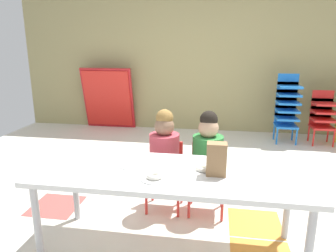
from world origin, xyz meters
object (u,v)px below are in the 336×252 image
Objects in this scene: paper_plate_near_edge at (155,179)px; donut_powdered_loose at (204,168)px; seated_child_near_camera at (165,151)px; kid_chair_blue_stack at (287,105)px; paper_bag_brown at (217,159)px; donut_powdered_on_plate at (155,176)px; kid_chair_red_stack at (323,114)px; paper_plate_center_table at (131,165)px; folded_activity_table at (108,99)px; seated_child_middle_seat at (208,153)px; craft_table at (171,178)px.

paper_plate_near_edge is 0.36m from donut_powdered_loose.
seated_child_near_camera is 0.64m from donut_powdered_loose.
kid_chair_blue_stack reaches higher than paper_plate_near_edge.
kid_chair_blue_stack is 3.06m from paper_bag_brown.
donut_powdered_loose is (0.30, 0.20, -0.01)m from donut_powdered_on_plate.
kid_chair_red_stack reaches higher than paper_plate_center_table.
donut_powdered_on_plate is (-1.95, -3.01, 0.18)m from kid_chair_red_stack.
folded_activity_table reaches higher than paper_bag_brown.
donut_powdered_loose is (0.52, -0.00, 0.01)m from paper_plate_center_table.
kid_chair_red_stack is 3.59m from paper_plate_near_edge.
seated_child_near_camera is 0.55m from paper_plate_center_table.
seated_child_near_camera reaches higher than donut_powdered_on_plate.
kid_chair_red_stack is 0.74× the size of folded_activity_table.
donut_powdered_on_plate reaches higher than paper_plate_center_table.
folded_activity_table is (-1.85, 2.65, -0.02)m from seated_child_middle_seat.
seated_child_middle_seat is 0.79m from paper_plate_near_edge.
paper_bag_brown is at bearing 19.26° from donut_powdered_on_plate.
paper_plate_near_edge is at bearing -113.51° from seated_child_middle_seat.
paper_plate_near_edge is (-0.31, -0.72, 0.07)m from seated_child_middle_seat.
folded_activity_table reaches higher than seated_child_near_camera.
paper_bag_brown is 0.42m from donut_powdered_on_plate.
seated_child_near_camera is 3.03m from folded_activity_table.
seated_child_middle_seat is 0.61m from paper_bag_brown.
kid_chair_blue_stack is (1.49, 2.29, 0.02)m from seated_child_near_camera.
kid_chair_blue_stack is 3.34m from donut_powdered_on_plate.
craft_table is at bearing -76.20° from seated_child_near_camera.
kid_chair_red_stack reaches higher than paper_plate_near_edge.
paper_plate_center_table is (1.32, -3.17, 0.08)m from folded_activity_table.
kid_chair_blue_stack is at bearing 64.07° from seated_child_middle_seat.
folded_activity_table is at bearing 173.18° from kid_chair_blue_stack.
seated_child_near_camera is (-0.14, 0.57, -0.01)m from craft_table.
paper_plate_near_edge is at bearing 0.00° from donut_powdered_on_plate.
seated_child_near_camera is 5.10× the size of paper_plate_center_table.
folded_activity_table reaches higher than donut_powdered_loose.
seated_child_middle_seat is (0.23, 0.57, -0.01)m from craft_table.
donut_powdered_loose is (-1.12, -2.81, 0.05)m from kid_chair_blue_stack.
seated_child_near_camera is 0.88× the size of kid_chair_blue_stack.
seated_child_near_camera is at bearing 124.88° from donut_powdered_loose.
folded_activity_table reaches higher than donut_powdered_on_plate.
paper_bag_brown is 1.99× the size of donut_powdered_loose.
kid_chair_blue_stack is at bearing -6.82° from folded_activity_table.
folded_activity_table is 10.74× the size of donut_powdered_on_plate.
kid_chair_blue_stack is at bearing 64.79° from craft_table.
donut_powdered_on_plate is (-0.08, -0.15, 0.08)m from craft_table.
donut_powdered_loose is at bearing -91.06° from seated_child_middle_seat.
seated_child_near_camera is 0.73m from paper_plate_near_edge.
seated_child_near_camera is at bearing 127.34° from paper_bag_brown.
seated_child_middle_seat is 8.29× the size of donut_powdered_loose.
kid_chair_red_stack is at bearing 57.12° from paper_plate_near_edge.
seated_child_near_camera is 4.17× the size of paper_bag_brown.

